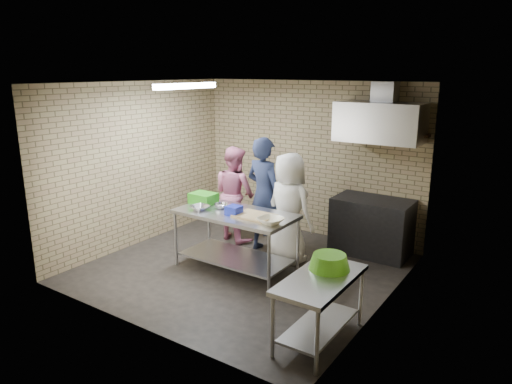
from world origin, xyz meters
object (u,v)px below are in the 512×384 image
at_px(stove, 372,226).
at_px(blue_tub, 234,210).
at_px(bottle_green, 413,129).
at_px(woman_pink, 235,193).
at_px(woman_white, 289,208).
at_px(side_counter, 319,309).
at_px(prep_table, 236,241).
at_px(man_navy, 264,195).
at_px(green_crate, 203,198).
at_px(green_basin, 329,262).

xyz_separation_m(stove, blue_tub, (-1.38, -1.81, 0.49)).
distance_m(bottle_green, woman_pink, 3.06).
height_order(blue_tub, woman_white, woman_white).
xyz_separation_m(side_counter, blue_tub, (-1.83, 0.94, 0.57)).
height_order(prep_table, woman_white, woman_white).
bearing_deg(side_counter, woman_white, 128.74).
bearing_deg(side_counter, bottle_green, 90.00).
bearing_deg(woman_white, man_navy, -2.11).
xyz_separation_m(green_crate, woman_pink, (-0.08, 0.91, -0.14)).
relative_size(stove, woman_white, 0.71).
bearing_deg(green_crate, man_navy, 47.97).
bearing_deg(woman_white, side_counter, 140.50).
relative_size(prep_table, man_navy, 0.94).
xyz_separation_m(man_navy, woman_pink, (-0.72, 0.19, -0.12)).
distance_m(blue_tub, woman_pink, 1.41).
bearing_deg(prep_table, green_crate, 170.27).
bearing_deg(woman_white, blue_tub, 73.46).
height_order(blue_tub, bottle_green, bottle_green).
relative_size(prep_table, blue_tub, 9.00).
distance_m(prep_table, green_basin, 2.06).
distance_m(stove, bottle_green, 1.65).
bearing_deg(bottle_green, side_counter, -90.00).
bearing_deg(green_crate, side_counter, -24.14).
bearing_deg(stove, bottle_green, 28.07).
xyz_separation_m(prep_table, blue_tub, (0.05, -0.10, 0.50)).
bearing_deg(stove, side_counter, -80.71).
xyz_separation_m(green_crate, man_navy, (0.65, 0.72, -0.02)).
bearing_deg(man_navy, bottle_green, -139.62).
distance_m(green_crate, blue_tub, 0.78).
bearing_deg(side_counter, man_navy, 135.88).
bearing_deg(blue_tub, woman_white, 61.70).
distance_m(stove, blue_tub, 2.33).
relative_size(blue_tub, woman_pink, 0.12).
relative_size(woman_pink, woman_white, 0.96).
distance_m(prep_table, green_crate, 0.88).
relative_size(green_crate, man_navy, 0.21).
bearing_deg(blue_tub, man_navy, 96.16).
relative_size(green_crate, green_basin, 0.85).
relative_size(side_counter, blue_tub, 6.16).
distance_m(side_counter, woman_white, 2.29).
relative_size(stove, green_crate, 3.08).
xyz_separation_m(man_navy, woman_white, (0.54, -0.13, -0.09)).
xyz_separation_m(prep_table, bottle_green, (1.88, 1.95, 1.58)).
bearing_deg(blue_tub, stove, 52.62).
xyz_separation_m(prep_table, stove, (1.43, 1.71, 0.01)).
bearing_deg(woman_pink, stove, -148.06).
bearing_deg(stove, man_navy, -149.58).
xyz_separation_m(bottle_green, woman_white, (-1.40, -1.24, -1.17)).
distance_m(bottle_green, man_navy, 2.48).
bearing_deg(green_basin, green_crate, 160.50).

